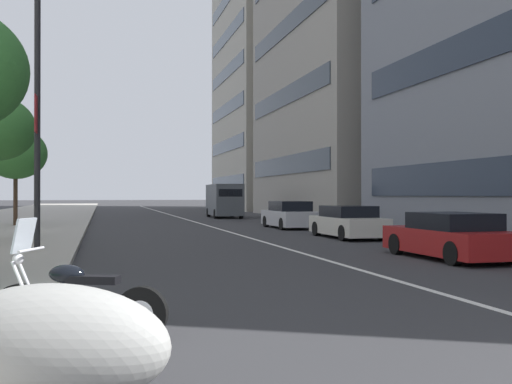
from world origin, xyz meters
TOP-DOWN VIEW (x-y plane):
  - lane_centre_stripe at (35.00, 0.00)m, footprint 110.00×0.16m
  - motorcycle_nearest_camera at (2.53, 6.28)m, footprint 1.56×2.11m
  - motorcycle_under_tarp at (5.13, 6.21)m, footprint 1.01×2.13m
  - car_far_down_avenue at (11.64, -3.45)m, footprint 4.33×1.92m
  - car_following_behind at (19.53, -3.91)m, footprint 4.48×1.88m
  - car_mid_block_traffic at (26.70, -3.74)m, footprint 4.50×1.89m
  - delivery_van_ahead at (41.46, -3.31)m, footprint 5.52×2.31m
  - street_lamp_with_banners at (15.94, 7.45)m, footprint 1.26×2.43m
  - street_tree_mid_sidewalk at (30.64, 10.36)m, footprint 3.25×3.25m
  - office_tower_far_left_down_avenue at (65.25, -17.50)m, footprint 19.32×17.85m

SIDE VIEW (x-z plane):
  - lane_centre_stripe at x=35.00m, z-range 0.00..0.01m
  - motorcycle_under_tarp at x=5.13m, z-range -0.30..1.19m
  - motorcycle_nearest_camera at x=2.53m, z-range 0.05..1.11m
  - car_far_down_avenue at x=11.64m, z-range -0.03..1.25m
  - car_following_behind at x=19.53m, z-range -0.03..1.30m
  - car_mid_block_traffic at x=26.70m, z-range -0.04..1.41m
  - delivery_van_ahead at x=41.46m, z-range 0.09..2.68m
  - street_tree_mid_sidewalk at x=30.64m, z-range 1.38..6.61m
  - street_lamp_with_banners at x=15.94m, z-range 0.90..9.93m
  - office_tower_far_left_down_avenue at x=65.25m, z-range 0.00..41.04m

